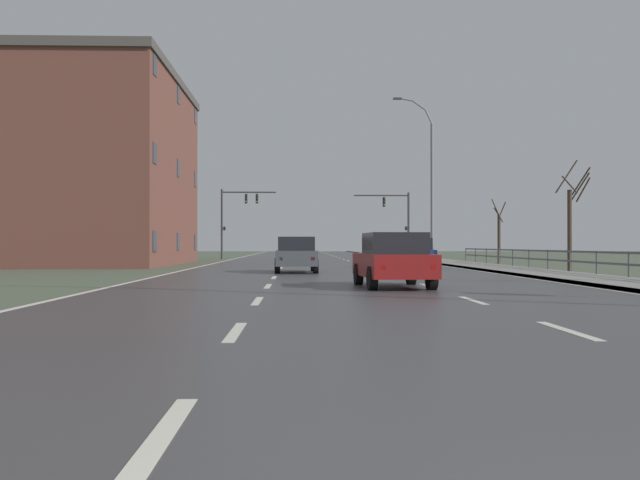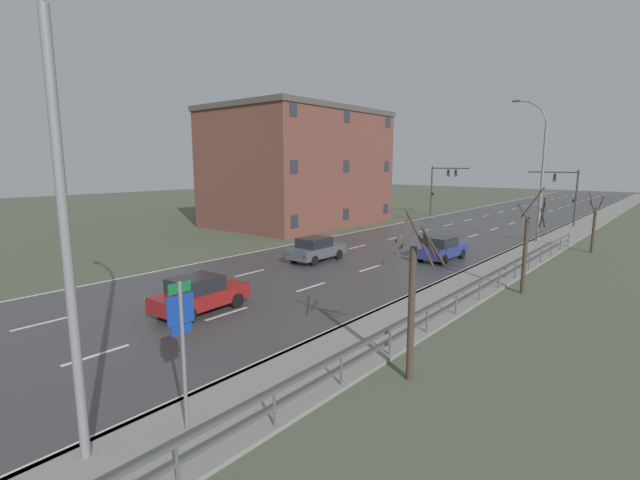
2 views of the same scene
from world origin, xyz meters
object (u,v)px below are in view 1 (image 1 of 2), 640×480
Objects in this scene: traffic_signal_left at (235,211)px; car_near_left at (414,253)px; street_lamp_midground at (429,182)px; car_far_left at (296,254)px; car_distant at (393,260)px; brick_building at (78,170)px; traffic_signal_right at (398,215)px.

car_near_left is (11.34, -23.90, -3.26)m from traffic_signal_left.
car_far_left is (-8.96, -16.43, -4.65)m from street_lamp_midground.
street_lamp_midground reaches higher than traffic_signal_left.
brick_building is at bearing 120.70° from car_distant.
car_far_left is at bearing -118.61° from street_lamp_midground.
brick_building reaches higher than car_distant.
car_near_left is (3.31, 16.35, 0.00)m from car_distant.
street_lamp_midground is 12.15m from traffic_signal_right.
car_near_left is at bearing 75.20° from car_distant.
traffic_signal_left is 41.17m from car_distant.
brick_building reaches higher than car_near_left.
car_far_left is (5.24, -29.31, -3.26)m from traffic_signal_left.
traffic_signal_right is 0.95× the size of traffic_signal_left.
car_near_left is at bearing 40.43° from car_far_left.
car_near_left is 21.67m from brick_building.
traffic_signal_right reaches higher than car_near_left.
car_distant is 1.01× the size of car_near_left.
car_distant is 16.68m from car_near_left.
brick_building is (-22.08, -15.29, 2.13)m from traffic_signal_right.
traffic_signal_left is at bearing 117.58° from car_near_left.
brick_building reaches higher than car_far_left.
street_lamp_midground is 1.99× the size of traffic_signal_right.
traffic_signal_right is 0.32× the size of brick_building.
car_far_left is at bearing -136.25° from car_near_left.
street_lamp_midground is 0.65× the size of brick_building.
traffic_signal_left reaches higher than car_distant.
brick_building is (-19.60, 7.75, 5.03)m from car_near_left.
car_far_left and car_distant have the same top height.
traffic_signal_right is 1.36× the size of car_far_left.
traffic_signal_left reaches higher than traffic_signal_right.
brick_building is at bearing -171.71° from street_lamp_midground.
car_far_left is 0.99× the size of car_near_left.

